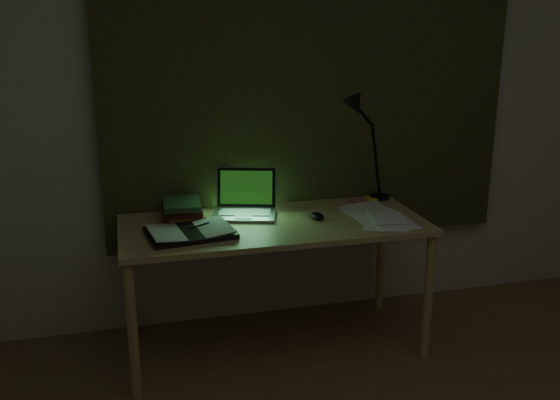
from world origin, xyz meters
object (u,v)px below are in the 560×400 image
Objects in this scene: book_stack at (181,209)px; open_textbook at (190,232)px; laptop at (244,195)px; loose_papers at (374,217)px; desk_lamp at (382,147)px; desk at (274,286)px.

open_textbook is at bearing -86.70° from book_stack.
laptop reaches higher than loose_papers.
book_stack is (-0.02, 0.27, 0.03)m from open_textbook.
open_textbook is at bearing -127.19° from laptop.
desk_lamp is at bearing 62.75° from loose_papers.
laptop is 0.81m from desk_lamp.
book_stack is 0.96m from loose_papers.
open_textbook is (-0.29, -0.22, -0.10)m from laptop.
loose_papers is at bearing -1.70° from laptop.
loose_papers is at bearing -129.40° from desk_lamp.
loose_papers is 0.62× the size of desk_lamp.
desk_lamp is (0.17, 0.33, 0.28)m from loose_papers.
desk is 0.48m from laptop.
loose_papers is (0.91, 0.01, -0.01)m from open_textbook.
laptop is 0.65m from loose_papers.
laptop is at bearing 177.35° from desk_lamp.
desk_lamp is at bearing 9.73° from open_textbook.
desk_lamp reaches higher than open_textbook.
desk_lamp reaches higher than laptop.
open_textbook reaches higher than loose_papers.
open_textbook reaches higher than desk.
laptop is 1.50× the size of book_stack.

